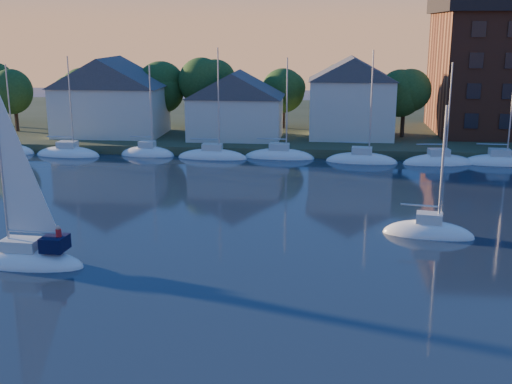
# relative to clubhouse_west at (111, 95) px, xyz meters

# --- Properties ---
(shoreline_land) EXTENTS (160.00, 50.00, 2.00)m
(shoreline_land) POSITION_rel_clubhouse_west_xyz_m (22.00, 17.00, -5.93)
(shoreline_land) COLOR #2E3921
(shoreline_land) RESTS_ON ground
(wooden_dock) EXTENTS (120.00, 3.00, 1.00)m
(wooden_dock) POSITION_rel_clubhouse_west_xyz_m (22.00, -6.00, -5.93)
(wooden_dock) COLOR brown
(wooden_dock) RESTS_ON ground
(clubhouse_west) EXTENTS (13.65, 9.45, 9.64)m
(clubhouse_west) POSITION_rel_clubhouse_west_xyz_m (0.00, 0.00, 0.00)
(clubhouse_west) COLOR beige
(clubhouse_west) RESTS_ON shoreline_land
(clubhouse_centre) EXTENTS (11.55, 8.40, 8.08)m
(clubhouse_centre) POSITION_rel_clubhouse_west_xyz_m (16.00, -1.00, -0.80)
(clubhouse_centre) COLOR beige
(clubhouse_centre) RESTS_ON shoreline_land
(clubhouse_east) EXTENTS (10.50, 8.40, 9.80)m
(clubhouse_east) POSITION_rel_clubhouse_west_xyz_m (30.00, 1.00, 0.07)
(clubhouse_east) COLOR beige
(clubhouse_east) RESTS_ON shoreline_land
(tree_line) EXTENTS (93.40, 5.40, 8.90)m
(tree_line) POSITION_rel_clubhouse_west_xyz_m (24.00, 5.00, 1.24)
(tree_line) COLOR #3B271B
(tree_line) RESTS_ON shoreline_land
(moored_fleet) EXTENTS (95.50, 2.40, 12.05)m
(moored_fleet) POSITION_rel_clubhouse_west_xyz_m (26.00, -9.00, -5.83)
(moored_fleet) COLOR white
(moored_fleet) RESTS_ON ground
(hero_sailboat) EXTENTS (8.09, 3.05, 12.65)m
(hero_sailboat) POSITION_rel_clubhouse_west_xyz_m (8.46, -42.94, -5.39)
(hero_sailboat) COLOR white
(hero_sailboat) RESTS_ON ground
(drifting_sailboat_right) EXTENTS (6.57, 3.16, 10.29)m
(drifting_sailboat_right) POSITION_rel_clubhouse_west_xyz_m (34.15, -34.56, -5.83)
(drifting_sailboat_right) COLOR white
(drifting_sailboat_right) RESTS_ON ground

